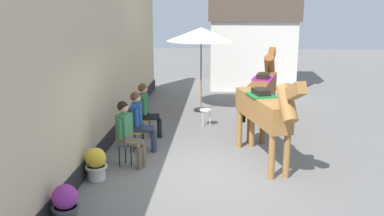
{
  "coord_description": "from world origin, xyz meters",
  "views": [
    {
      "loc": [
        0.28,
        -8.35,
        3.41
      ],
      "look_at": [
        -0.4,
        1.2,
        1.05
      ],
      "focal_mm": 41.55,
      "sensor_mm": 36.0,
      "label": 1
    }
  ],
  "objects_px": {
    "flower_planter_near": "(65,203)",
    "flower_planter_middle": "(96,163)",
    "satchel_bag": "(138,124)",
    "seated_visitor_middle": "(140,118)",
    "saddled_horse_near": "(264,110)",
    "saddled_horse_far": "(264,88)",
    "spare_stool_white": "(205,112)",
    "seated_visitor_near": "(127,130)",
    "cafe_parasol": "(201,35)",
    "seated_visitor_far": "(146,108)"
  },
  "relations": [
    {
      "from": "flower_planter_near",
      "to": "flower_planter_middle",
      "type": "height_order",
      "value": "same"
    },
    {
      "from": "satchel_bag",
      "to": "flower_planter_near",
      "type": "bearing_deg",
      "value": -57.46
    },
    {
      "from": "seated_visitor_middle",
      "to": "flower_planter_near",
      "type": "distance_m",
      "value": 3.51
    },
    {
      "from": "flower_planter_near",
      "to": "saddled_horse_near",
      "type": "bearing_deg",
      "value": 41.13
    },
    {
      "from": "seated_visitor_middle",
      "to": "saddled_horse_far",
      "type": "xyz_separation_m",
      "value": [
        2.94,
        1.88,
        0.38
      ]
    },
    {
      "from": "seated_visitor_middle",
      "to": "spare_stool_white",
      "type": "relative_size",
      "value": 3.02
    },
    {
      "from": "seated_visitor_near",
      "to": "spare_stool_white",
      "type": "distance_m",
      "value": 3.51
    },
    {
      "from": "seated_visitor_near",
      "to": "spare_stool_white",
      "type": "xyz_separation_m",
      "value": [
        1.49,
        3.15,
        -0.38
      ]
    },
    {
      "from": "cafe_parasol",
      "to": "flower_planter_near",
      "type": "bearing_deg",
      "value": -103.31
    },
    {
      "from": "spare_stool_white",
      "to": "seated_visitor_middle",
      "type": "bearing_deg",
      "value": -122.58
    },
    {
      "from": "seated_visitor_middle",
      "to": "spare_stool_white",
      "type": "height_order",
      "value": "seated_visitor_middle"
    },
    {
      "from": "saddled_horse_far",
      "to": "satchel_bag",
      "type": "relative_size",
      "value": 10.54
    },
    {
      "from": "flower_planter_near",
      "to": "saddled_horse_far",
      "type": "bearing_deg",
      "value": 56.88
    },
    {
      "from": "seated_visitor_middle",
      "to": "saddled_horse_near",
      "type": "height_order",
      "value": "saddled_horse_near"
    },
    {
      "from": "seated_visitor_far",
      "to": "spare_stool_white",
      "type": "height_order",
      "value": "seated_visitor_far"
    },
    {
      "from": "seated_visitor_far",
      "to": "spare_stool_white",
      "type": "xyz_separation_m",
      "value": [
        1.43,
        1.17,
        -0.38
      ]
    },
    {
      "from": "satchel_bag",
      "to": "flower_planter_middle",
      "type": "bearing_deg",
      "value": -58.3
    },
    {
      "from": "seated_visitor_near",
      "to": "saddled_horse_near",
      "type": "distance_m",
      "value": 2.87
    },
    {
      "from": "flower_planter_middle",
      "to": "spare_stool_white",
      "type": "relative_size",
      "value": 1.39
    },
    {
      "from": "flower_planter_middle",
      "to": "cafe_parasol",
      "type": "height_order",
      "value": "cafe_parasol"
    },
    {
      "from": "saddled_horse_near",
      "to": "saddled_horse_far",
      "type": "relative_size",
      "value": 0.99
    },
    {
      "from": "cafe_parasol",
      "to": "spare_stool_white",
      "type": "xyz_separation_m",
      "value": [
        0.21,
        -1.66,
        -1.96
      ]
    },
    {
      "from": "spare_stool_white",
      "to": "flower_planter_near",
      "type": "bearing_deg",
      "value": -108.97
    },
    {
      "from": "seated_visitor_far",
      "to": "flower_planter_near",
      "type": "bearing_deg",
      "value": -96.51
    },
    {
      "from": "flower_planter_middle",
      "to": "satchel_bag",
      "type": "height_order",
      "value": "flower_planter_middle"
    },
    {
      "from": "seated_visitor_middle",
      "to": "flower_planter_middle",
      "type": "distance_m",
      "value": 1.85
    },
    {
      "from": "saddled_horse_near",
      "to": "cafe_parasol",
      "type": "xyz_separation_m",
      "value": [
        -1.54,
        4.44,
        1.2
      ]
    },
    {
      "from": "flower_planter_near",
      "to": "spare_stool_white",
      "type": "relative_size",
      "value": 1.39
    },
    {
      "from": "seated_visitor_near",
      "to": "saddled_horse_near",
      "type": "relative_size",
      "value": 0.48
    },
    {
      "from": "saddled_horse_near",
      "to": "flower_planter_near",
      "type": "distance_m",
      "value": 4.42
    },
    {
      "from": "saddled_horse_near",
      "to": "spare_stool_white",
      "type": "bearing_deg",
      "value": 115.65
    },
    {
      "from": "cafe_parasol",
      "to": "saddled_horse_far",
      "type": "bearing_deg",
      "value": -48.73
    },
    {
      "from": "seated_visitor_near",
      "to": "flower_planter_middle",
      "type": "height_order",
      "value": "seated_visitor_near"
    },
    {
      "from": "seated_visitor_middle",
      "to": "satchel_bag",
      "type": "distance_m",
      "value": 2.01
    },
    {
      "from": "saddled_horse_far",
      "to": "flower_planter_near",
      "type": "distance_m",
      "value": 6.4
    },
    {
      "from": "cafe_parasol",
      "to": "satchel_bag",
      "type": "bearing_deg",
      "value": -128.57
    },
    {
      "from": "seated_visitor_near",
      "to": "satchel_bag",
      "type": "bearing_deg",
      "value": 96.65
    },
    {
      "from": "seated_visitor_near",
      "to": "saddled_horse_far",
      "type": "distance_m",
      "value": 4.16
    },
    {
      "from": "saddled_horse_far",
      "to": "cafe_parasol",
      "type": "xyz_separation_m",
      "value": [
        -1.74,
        1.98,
        1.2
      ]
    },
    {
      "from": "seated_visitor_middle",
      "to": "cafe_parasol",
      "type": "height_order",
      "value": "cafe_parasol"
    },
    {
      "from": "seated_visitor_near",
      "to": "cafe_parasol",
      "type": "distance_m",
      "value": 5.23
    },
    {
      "from": "satchel_bag",
      "to": "seated_visitor_far",
      "type": "bearing_deg",
      "value": -30.78
    },
    {
      "from": "seated_visitor_far",
      "to": "seated_visitor_near",
      "type": "bearing_deg",
      "value": -91.74
    },
    {
      "from": "seated_visitor_middle",
      "to": "satchel_bag",
      "type": "height_order",
      "value": "seated_visitor_middle"
    },
    {
      "from": "flower_planter_near",
      "to": "cafe_parasol",
      "type": "distance_m",
      "value": 7.77
    },
    {
      "from": "cafe_parasol",
      "to": "seated_visitor_middle",
      "type": "bearing_deg",
      "value": -107.21
    },
    {
      "from": "saddled_horse_near",
      "to": "flower_planter_middle",
      "type": "distance_m",
      "value": 3.57
    },
    {
      "from": "flower_planter_near",
      "to": "seated_visitor_far",
      "type": "bearing_deg",
      "value": 83.49
    },
    {
      "from": "seated_visitor_near",
      "to": "seated_visitor_far",
      "type": "bearing_deg",
      "value": 88.26
    },
    {
      "from": "seated_visitor_near",
      "to": "flower_planter_middle",
      "type": "distance_m",
      "value": 0.99
    }
  ]
}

